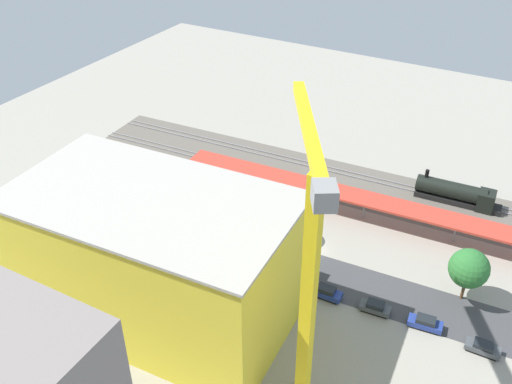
{
  "coord_description": "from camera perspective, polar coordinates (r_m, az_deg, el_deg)",
  "views": [
    {
      "loc": [
        -26.29,
        67.21,
        58.62
      ],
      "look_at": [
        11.42,
        -0.96,
        7.06
      ],
      "focal_mm": 39.53,
      "sensor_mm": 36.0,
      "label": 1
    }
  ],
  "objects": [
    {
      "name": "construction_building",
      "position": [
        77.11,
        -10.1,
        -6.7
      ],
      "size": [
        37.23,
        21.97,
        19.02
      ],
      "primitive_type": "cube",
      "rotation": [
        0.0,
        0.0,
        0.06
      ],
      "color": "yellow",
      "rests_on": "ground"
    },
    {
      "name": "street_tree_1",
      "position": [
        100.97,
        -8.62,
        1.55
      ],
      "size": [
        6.23,
        6.23,
        8.95
      ],
      "color": "brown",
      "rests_on": "ground"
    },
    {
      "name": "construction_roof_slab",
      "position": [
        71.32,
        -10.85,
        -0.72
      ],
      "size": [
        37.86,
        22.6,
        0.4
      ],
      "primitive_type": "cube",
      "rotation": [
        0.0,
        0.0,
        0.06
      ],
      "color": "#B7B2A8",
      "rests_on": "construction_building"
    },
    {
      "name": "parked_car_3",
      "position": [
        84.37,
        7.11,
        -10.07
      ],
      "size": [
        4.69,
        1.96,
        1.86
      ],
      "color": "black",
      "rests_on": "ground"
    },
    {
      "name": "parked_car_7",
      "position": [
        95.34,
        -8.29,
        -4.27
      ],
      "size": [
        4.86,
        2.06,
        1.75
      ],
      "color": "black",
      "rests_on": "ground"
    },
    {
      "name": "ground_plane",
      "position": [
        92.98,
        5.91,
        -5.8
      ],
      "size": [
        180.98,
        180.98,
        0.0
      ],
      "primitive_type": "plane",
      "color": "#9E998C",
      "rests_on": "ground"
    },
    {
      "name": "rail_bed",
      "position": [
        109.57,
        10.49,
        0.53
      ],
      "size": [
        113.76,
        21.07,
        0.01
      ],
      "primitive_type": "cube",
      "rotation": [
        0.0,
        0.0,
        0.06
      ],
      "color": "#665E54",
      "rests_on": "ground"
    },
    {
      "name": "street_tree_4",
      "position": [
        105.32,
        -11.86,
        1.84
      ],
      "size": [
        4.02,
        4.02,
        6.61
      ],
      "color": "brown",
      "rests_on": "ground"
    },
    {
      "name": "parked_car_4",
      "position": [
        86.53,
        2.77,
        -8.52
      ],
      "size": [
        4.82,
        2.23,
        1.7
      ],
      "color": "black",
      "rests_on": "ground"
    },
    {
      "name": "street_tree_0",
      "position": [
        85.77,
        20.75,
        -7.25
      ],
      "size": [
        5.75,
        5.75,
        8.57
      ],
      "color": "brown",
      "rests_on": "ground"
    },
    {
      "name": "box_truck_2",
      "position": [
        88.06,
        -0.55,
        -6.91
      ],
      "size": [
        9.58,
        2.78,
        3.1
      ],
      "color": "black",
      "rests_on": "ground"
    },
    {
      "name": "traffic_light",
      "position": [
        82.01,
        5.31,
        -7.76
      ],
      "size": [
        0.5,
        0.36,
        7.2
      ],
      "color": "#333333",
      "rests_on": "ground"
    },
    {
      "name": "street_tree_5",
      "position": [
        91.48,
        2.46,
        -2.26
      ],
      "size": [
        5.51,
        5.51,
        7.97
      ],
      "color": "brown",
      "rests_on": "ground"
    },
    {
      "name": "tower_crane",
      "position": [
        58.78,
        5.29,
        -7.89
      ],
      "size": [
        13.47,
        21.16,
        34.21
      ],
      "color": "gray",
      "rests_on": "ground"
    },
    {
      "name": "street_tree_2",
      "position": [
        97.16,
        -4.65,
        0.42
      ],
      "size": [
        5.41,
        5.41,
        8.49
      ],
      "color": "brown",
      "rests_on": "ground"
    },
    {
      "name": "parked_car_2",
      "position": [
        83.43,
        11.97,
        -11.37
      ],
      "size": [
        4.51,
        2.17,
        1.67
      ],
      "color": "black",
      "rests_on": "ground"
    },
    {
      "name": "parked_car_5",
      "position": [
        89.47,
        -0.92,
        -6.8
      ],
      "size": [
        4.67,
        2.15,
        1.69
      ],
      "color": "black",
      "rests_on": "ground"
    },
    {
      "name": "parked_car_6",
      "position": [
        92.16,
        -4.95,
        -5.54
      ],
      "size": [
        4.49,
        2.18,
        1.72
      ],
      "color": "black",
      "rests_on": "ground"
    },
    {
      "name": "parked_car_0",
      "position": [
        82.33,
        21.97,
        -14.42
      ],
      "size": [
        4.5,
        1.91,
        1.59
      ],
      "color": "black",
      "rests_on": "ground"
    },
    {
      "name": "box_truck_0",
      "position": [
        89.04,
        0.23,
        -6.36
      ],
      "size": [
        9.9,
        2.83,
        3.16
      ],
      "color": "black",
      "rests_on": "ground"
    },
    {
      "name": "parked_car_1",
      "position": [
        82.92,
        16.75,
        -12.6
      ],
      "size": [
        4.83,
        2.37,
        1.75
      ],
      "color": "black",
      "rests_on": "ground"
    },
    {
      "name": "locomotive",
      "position": [
        108.56,
        19.8,
        -0.19
      ],
      "size": [
        15.38,
        3.86,
        5.4
      ],
      "color": "black",
      "rests_on": "ground"
    },
    {
      "name": "street_tree_3",
      "position": [
        97.98,
        -4.92,
        0.24
      ],
      "size": [
        4.07,
        4.07,
        7.15
      ],
      "color": "brown",
      "rests_on": "ground"
    },
    {
      "name": "street_asphalt",
      "position": [
        89.19,
        4.5,
        -7.72
      ],
      "size": [
        113.44,
        15.25,
        0.01
      ],
      "primitive_type": "cube",
      "rotation": [
        0.0,
        0.0,
        0.06
      ],
      "color": "#424244",
      "rests_on": "ground"
    },
    {
      "name": "platform_canopy_near",
      "position": [
        99.01,
        11.02,
        -0.68
      ],
      "size": [
        68.68,
        8.5,
        4.23
      ],
      "color": "#C63D2D",
      "rests_on": "ground"
    },
    {
      "name": "box_truck_1",
      "position": [
        87.74,
        2.48,
        -6.91
      ],
      "size": [
        10.11,
        2.61,
        3.65
      ],
      "color": "black",
      "rests_on": "ground"
    },
    {
      "name": "track_rails",
      "position": [
        109.47,
        10.5,
        0.61
      ],
      "size": [
        112.95,
        14.65,
        0.12
      ],
      "color": "#9E9EA8",
      "rests_on": "ground"
    }
  ]
}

